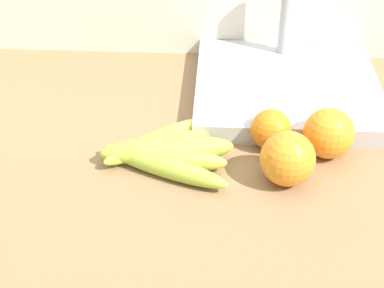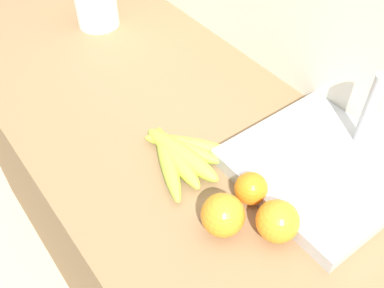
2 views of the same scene
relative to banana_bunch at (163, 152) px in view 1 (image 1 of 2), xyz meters
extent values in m
cube|color=silver|center=(0.02, 0.40, -0.26)|extent=(2.38, 0.06, 1.30)
ellipsoid|color=#AAC73F|center=(0.00, -0.03, 0.00)|extent=(0.21, 0.11, 0.03)
ellipsoid|color=#BCC43F|center=(0.00, -0.01, 0.00)|extent=(0.19, 0.06, 0.04)
ellipsoid|color=#AFCB3F|center=(0.01, 0.00, 0.00)|extent=(0.21, 0.07, 0.04)
ellipsoid|color=#A9CE3F|center=(-0.01, 0.02, 0.00)|extent=(0.17, 0.10, 0.03)
ellipsoid|color=#B8CE3F|center=(-0.01, 0.03, 0.00)|extent=(0.17, 0.15, 0.03)
sphere|color=orange|center=(0.18, -0.04, 0.02)|extent=(0.08, 0.08, 0.08)
sphere|color=orange|center=(0.16, 0.05, 0.01)|extent=(0.06, 0.06, 0.06)
sphere|color=orange|center=(0.25, 0.03, 0.02)|extent=(0.08, 0.08, 0.08)
cube|color=#B7BABF|center=(0.20, 0.21, 0.00)|extent=(0.32, 0.32, 0.03)
cylinder|color=#B2B2B7|center=(0.20, 0.32, 0.10)|extent=(0.02, 0.02, 0.17)
camera|label=1|loc=(0.08, -0.71, 0.52)|focal=54.44mm
camera|label=2|loc=(0.51, -0.35, 0.67)|focal=40.88mm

